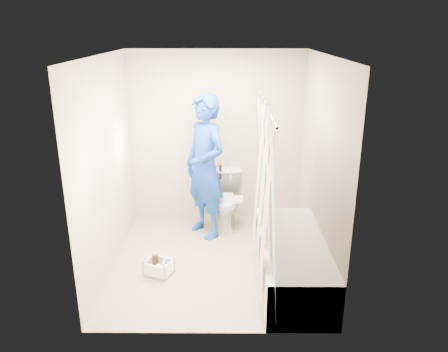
{
  "coord_description": "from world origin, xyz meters",
  "views": [
    {
      "loc": [
        0.14,
        -4.63,
        2.69
      ],
      "look_at": [
        0.11,
        0.28,
        0.99
      ],
      "focal_mm": 35.0,
      "sensor_mm": 36.0,
      "label": 1
    }
  ],
  "objects_px": {
    "toilet": "(226,200)",
    "cleaning_caddy": "(160,268)",
    "bathtub": "(292,260)",
    "plumber": "(205,167)"
  },
  "relations": [
    {
      "from": "plumber",
      "to": "cleaning_caddy",
      "type": "height_order",
      "value": "plumber"
    },
    {
      "from": "toilet",
      "to": "plumber",
      "type": "distance_m",
      "value": 0.67
    },
    {
      "from": "cleaning_caddy",
      "to": "bathtub",
      "type": "bearing_deg",
      "value": 16.46
    },
    {
      "from": "bathtub",
      "to": "toilet",
      "type": "bearing_deg",
      "value": 117.04
    },
    {
      "from": "bathtub",
      "to": "cleaning_caddy",
      "type": "xyz_separation_m",
      "value": [
        -1.47,
        0.12,
        -0.19
      ]
    },
    {
      "from": "plumber",
      "to": "toilet",
      "type": "bearing_deg",
      "value": 94.34
    },
    {
      "from": "bathtub",
      "to": "cleaning_caddy",
      "type": "distance_m",
      "value": 1.49
    },
    {
      "from": "toilet",
      "to": "cleaning_caddy",
      "type": "height_order",
      "value": "toilet"
    },
    {
      "from": "bathtub",
      "to": "cleaning_caddy",
      "type": "bearing_deg",
      "value": 175.25
    },
    {
      "from": "bathtub",
      "to": "plumber",
      "type": "bearing_deg",
      "value": 130.12
    }
  ]
}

